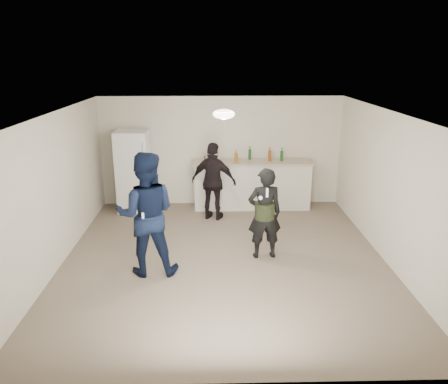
{
  "coord_description": "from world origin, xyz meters",
  "views": [
    {
      "loc": [
        -0.18,
        -6.85,
        3.37
      ],
      "look_at": [
        0.0,
        0.2,
        1.15
      ],
      "focal_mm": 35.0,
      "sensor_mm": 36.0,
      "label": 1
    }
  ],
  "objects_px": {
    "fridge": "(134,171)",
    "shaker": "(205,159)",
    "man": "(146,214)",
    "counter": "(252,185)",
    "spectator": "(214,182)",
    "woman": "(265,214)"
  },
  "relations": [
    {
      "from": "fridge",
      "to": "shaker",
      "type": "xyz_separation_m",
      "value": [
        1.58,
        -0.03,
        0.28
      ]
    },
    {
      "from": "counter",
      "to": "woman",
      "type": "distance_m",
      "value": 2.6
    },
    {
      "from": "counter",
      "to": "fridge",
      "type": "height_order",
      "value": "fridge"
    },
    {
      "from": "man",
      "to": "woman",
      "type": "bearing_deg",
      "value": -167.46
    },
    {
      "from": "counter",
      "to": "woman",
      "type": "relative_size",
      "value": 1.63
    },
    {
      "from": "shaker",
      "to": "counter",
      "type": "bearing_deg",
      "value": 5.2
    },
    {
      "from": "shaker",
      "to": "woman",
      "type": "bearing_deg",
      "value": -67.01
    },
    {
      "from": "man",
      "to": "counter",
      "type": "bearing_deg",
      "value": -124.31
    },
    {
      "from": "shaker",
      "to": "woman",
      "type": "height_order",
      "value": "woman"
    },
    {
      "from": "man",
      "to": "woman",
      "type": "height_order",
      "value": "man"
    },
    {
      "from": "counter",
      "to": "spectator",
      "type": "xyz_separation_m",
      "value": [
        -0.87,
        -0.72,
        0.3
      ]
    },
    {
      "from": "fridge",
      "to": "woman",
      "type": "height_order",
      "value": "fridge"
    },
    {
      "from": "shaker",
      "to": "man",
      "type": "relative_size",
      "value": 0.09
    },
    {
      "from": "counter",
      "to": "man",
      "type": "distance_m",
      "value": 3.68
    },
    {
      "from": "counter",
      "to": "woman",
      "type": "xyz_separation_m",
      "value": [
        -0.01,
        -2.59,
        0.27
      ]
    },
    {
      "from": "counter",
      "to": "shaker",
      "type": "distance_m",
      "value": 1.26
    },
    {
      "from": "fridge",
      "to": "man",
      "type": "bearing_deg",
      "value": -76.64
    },
    {
      "from": "woman",
      "to": "fridge",
      "type": "bearing_deg",
      "value": -50.05
    },
    {
      "from": "woman",
      "to": "shaker",
      "type": "bearing_deg",
      "value": -73.41
    },
    {
      "from": "counter",
      "to": "spectator",
      "type": "distance_m",
      "value": 1.17
    },
    {
      "from": "fridge",
      "to": "spectator",
      "type": "xyz_separation_m",
      "value": [
        1.78,
        -0.65,
        -0.07
      ]
    },
    {
      "from": "spectator",
      "to": "woman",
      "type": "bearing_deg",
      "value": 134.02
    }
  ]
}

